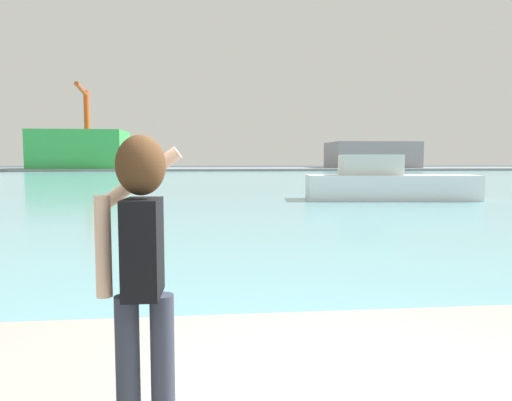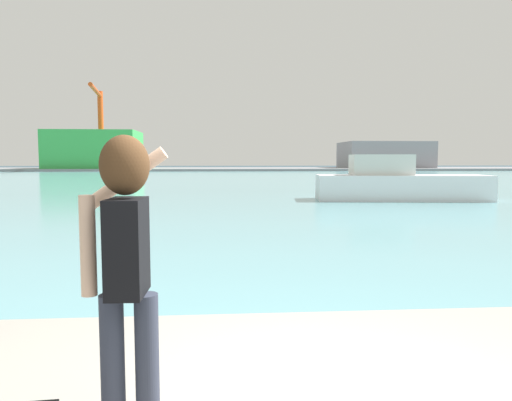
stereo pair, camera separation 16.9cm
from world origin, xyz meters
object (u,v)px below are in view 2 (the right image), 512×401
object	(u,v)px
person_photographer	(126,253)
warehouse_right	(384,155)
warehouse_left	(95,150)
boat_moored	(398,184)
port_crane	(99,118)

from	to	relation	value
person_photographer	warehouse_right	size ratio (longest dim) A/B	0.10
person_photographer	warehouse_left	distance (m)	92.27
person_photographer	boat_moored	size ratio (longest dim) A/B	0.20
person_photographer	warehouse_left	size ratio (longest dim) A/B	0.11
person_photographer	warehouse_right	bearing A→B (deg)	-18.59
warehouse_left	warehouse_right	distance (m)	57.86
boat_moored	warehouse_left	distance (m)	75.97
person_photographer	port_crane	distance (m)	89.01
boat_moored	port_crane	world-z (taller)	port_crane
boat_moored	warehouse_right	world-z (taller)	warehouse_right
person_photographer	boat_moored	world-z (taller)	boat_moored
person_photographer	boat_moored	bearing A→B (deg)	-23.10
boat_moored	warehouse_left	bearing A→B (deg)	121.99
person_photographer	warehouse_left	world-z (taller)	warehouse_left
boat_moored	warehouse_right	size ratio (longest dim) A/B	0.51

